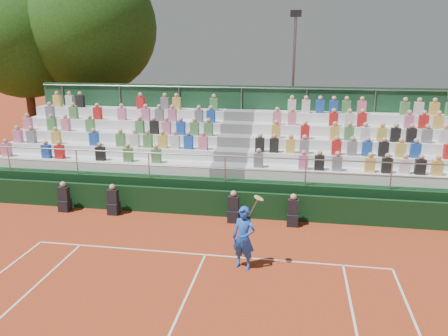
% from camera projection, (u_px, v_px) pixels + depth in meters
% --- Properties ---
extents(ground, '(90.00, 90.00, 0.00)m').
position_uv_depth(ground, '(205.00, 255.00, 13.38)').
color(ground, '#A93C1C').
rests_on(ground, ground).
extents(courtside_wall, '(20.00, 0.15, 1.00)m').
position_uv_depth(courtside_wall, '(223.00, 204.00, 16.28)').
color(courtside_wall, black).
rests_on(courtside_wall, ground).
extents(line_officials, '(9.12, 0.40, 1.19)m').
position_uv_depth(line_officials, '(173.00, 206.00, 16.14)').
color(line_officials, black).
rests_on(line_officials, ground).
extents(grandstand, '(20.00, 5.20, 4.40)m').
position_uv_depth(grandstand, '(235.00, 166.00, 19.19)').
color(grandstand, black).
rests_on(grandstand, ground).
extents(tennis_player, '(0.92, 0.63, 2.22)m').
position_uv_depth(tennis_player, '(244.00, 238.00, 12.37)').
color(tennis_player, blue).
rests_on(tennis_player, ground).
extents(tree_west, '(7.08, 7.08, 10.24)m').
position_uv_depth(tree_west, '(23.00, 36.00, 25.22)').
color(tree_west, '#3D2416').
rests_on(tree_west, ground).
extents(tree_east, '(7.54, 7.54, 10.98)m').
position_uv_depth(tree_east, '(91.00, 27.00, 25.14)').
color(tree_east, '#3D2416').
rests_on(tree_east, ground).
extents(floodlight_mast, '(0.60, 0.25, 8.02)m').
position_uv_depth(floodlight_mast, '(293.00, 74.00, 24.22)').
color(floodlight_mast, gray).
rests_on(floodlight_mast, ground).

